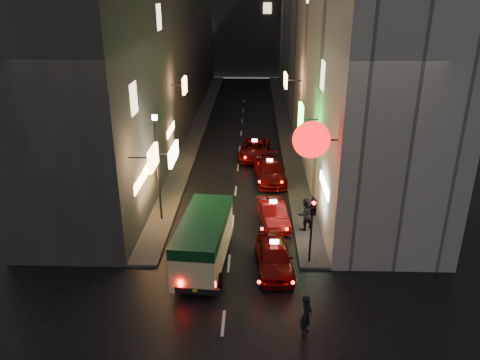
# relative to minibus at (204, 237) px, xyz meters

# --- Properties ---
(building_left) EXTENTS (7.70, 52.00, 18.00)m
(building_left) POSITION_rel_minibus_xyz_m (-6.80, 25.66, 7.40)
(building_left) COLOR #3C3A37
(building_left) RESTS_ON ground
(building_right) EXTENTS (8.07, 52.00, 18.00)m
(building_right) POSITION_rel_minibus_xyz_m (9.20, 25.66, 7.40)
(building_right) COLOR #AAA49C
(building_right) RESTS_ON ground
(building_far) EXTENTS (30.00, 10.00, 22.00)m
(building_far) POSITION_rel_minibus_xyz_m (1.20, 57.66, 9.41)
(building_far) COLOR #36373C
(building_far) RESTS_ON ground
(sidewalk_left) EXTENTS (1.50, 52.00, 0.15)m
(sidewalk_left) POSITION_rel_minibus_xyz_m (-3.05, 25.66, -1.52)
(sidewalk_left) COLOR #4B4845
(sidewalk_left) RESTS_ON ground
(sidewalk_right) EXTENTS (1.50, 52.00, 0.15)m
(sidewalk_right) POSITION_rel_minibus_xyz_m (5.45, 25.66, -1.52)
(sidewalk_right) COLOR #4B4845
(sidewalk_right) RESTS_ON ground
(minibus) EXTENTS (2.55, 6.03, 2.53)m
(minibus) POSITION_rel_minibus_xyz_m (0.00, 0.00, 0.00)
(minibus) COLOR beige
(minibus) RESTS_ON ground
(taxi_near) EXTENTS (2.54, 5.37, 1.83)m
(taxi_near) POSITION_rel_minibus_xyz_m (3.41, -0.26, -0.76)
(taxi_near) COLOR #640705
(taxi_near) RESTS_ON ground
(taxi_second) EXTENTS (2.66, 4.99, 1.68)m
(taxi_second) POSITION_rel_minibus_xyz_m (3.53, 4.54, -0.84)
(taxi_second) COLOR #640705
(taxi_second) RESTS_ON ground
(taxi_third) EXTENTS (2.65, 5.48, 1.86)m
(taxi_third) POSITION_rel_minibus_xyz_m (3.53, 11.14, -0.75)
(taxi_third) COLOR #640705
(taxi_third) RESTS_ON ground
(taxi_far) EXTENTS (2.60, 5.23, 1.77)m
(taxi_far) POSITION_rel_minibus_xyz_m (2.46, 15.94, -0.79)
(taxi_far) COLOR #640705
(taxi_far) RESTS_ON ground
(pedestrian_crossing) EXTENTS (0.65, 0.77, 2.00)m
(pedestrian_crossing) POSITION_rel_minibus_xyz_m (4.50, -4.84, -0.59)
(pedestrian_crossing) COLOR black
(pedestrian_crossing) RESTS_ON ground
(pedestrian_sidewalk) EXTENTS (0.94, 0.86, 2.12)m
(pedestrian_sidewalk) POSITION_rel_minibus_xyz_m (5.27, 3.60, -0.38)
(pedestrian_sidewalk) COLOR black
(pedestrian_sidewalk) RESTS_ON sidewalk_right
(traffic_light) EXTENTS (0.26, 0.43, 3.50)m
(traffic_light) POSITION_rel_minibus_xyz_m (5.20, 0.14, 1.09)
(traffic_light) COLOR black
(traffic_light) RESTS_ON sidewalk_right
(lamp_post) EXTENTS (0.28, 0.28, 6.22)m
(lamp_post) POSITION_rel_minibus_xyz_m (-3.00, 4.66, 2.13)
(lamp_post) COLOR black
(lamp_post) RESTS_ON sidewalk_left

